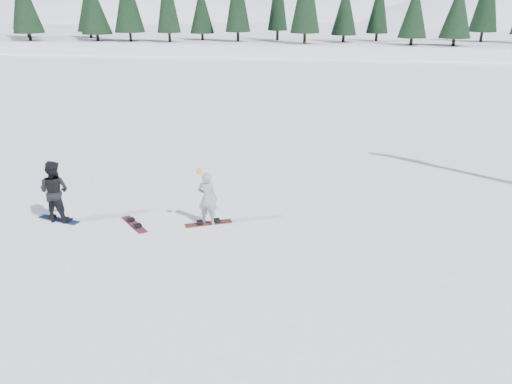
% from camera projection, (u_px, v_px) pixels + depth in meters
% --- Properties ---
extents(ground, '(420.00, 420.00, 0.00)m').
position_uv_depth(ground, '(130.00, 232.00, 15.42)').
color(ground, white).
rests_on(ground, ground).
extents(alpine_backdrop, '(412.50, 227.00, 53.20)m').
position_uv_depth(alpine_backdrop, '(288.00, 55.00, 196.49)').
color(alpine_backdrop, white).
rests_on(alpine_backdrop, ground).
extents(snowboarder_woman, '(0.69, 0.50, 1.90)m').
position_uv_depth(snowboarder_woman, '(207.00, 198.00, 15.66)').
color(snowboarder_woman, gray).
rests_on(snowboarder_woman, ground).
extents(snowboarder_man, '(1.04, 0.84, 2.02)m').
position_uv_depth(snowboarder_man, '(54.00, 191.00, 15.88)').
color(snowboarder_man, black).
rests_on(snowboarder_man, ground).
extents(snowboard_woman, '(1.48, 0.88, 0.03)m').
position_uv_depth(snowboard_woman, '(208.00, 223.00, 15.97)').
color(snowboard_woman, maroon).
rests_on(snowboard_woman, ground).
extents(snowboard_man, '(1.52, 0.65, 0.03)m').
position_uv_depth(snowboard_man, '(59.00, 220.00, 16.24)').
color(snowboard_man, navy).
rests_on(snowboard_man, ground).
extents(snowboard_loose_b, '(1.24, 1.27, 0.03)m').
position_uv_depth(snowboard_loose_b, '(134.00, 225.00, 15.89)').
color(snowboard_loose_b, maroon).
rests_on(snowboard_loose_b, ground).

